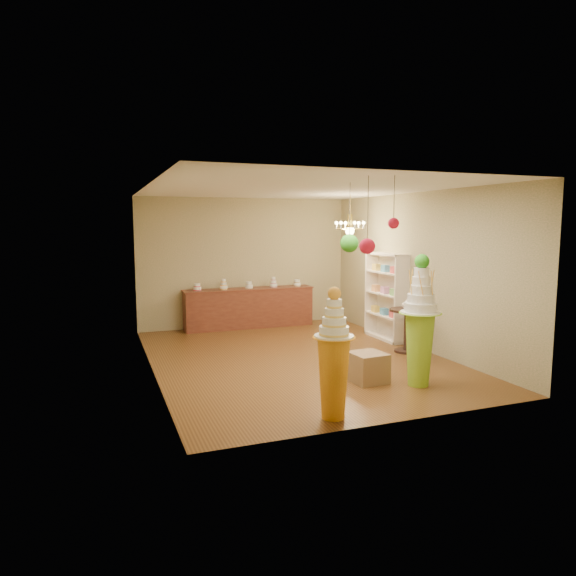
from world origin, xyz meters
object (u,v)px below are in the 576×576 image
object	(u,v)px
pedestal_orange	(334,366)
round_table	(406,324)
sideboard	(249,307)
pedestal_green	(420,332)

from	to	relation	value
pedestal_orange	round_table	bearing A→B (deg)	42.79
round_table	sideboard	bearing A→B (deg)	122.50
pedestal_green	round_table	world-z (taller)	pedestal_green
pedestal_orange	round_table	size ratio (longest dim) A/B	2.00
sideboard	round_table	xyz separation A→B (m)	(2.10, -3.30, 0.05)
pedestal_orange	round_table	xyz separation A→B (m)	(2.73, 2.52, -0.13)
sideboard	pedestal_green	bearing A→B (deg)	-77.49
sideboard	round_table	bearing A→B (deg)	-57.50
pedestal_green	sideboard	bearing A→B (deg)	102.51
pedestal_green	sideboard	distance (m)	5.22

